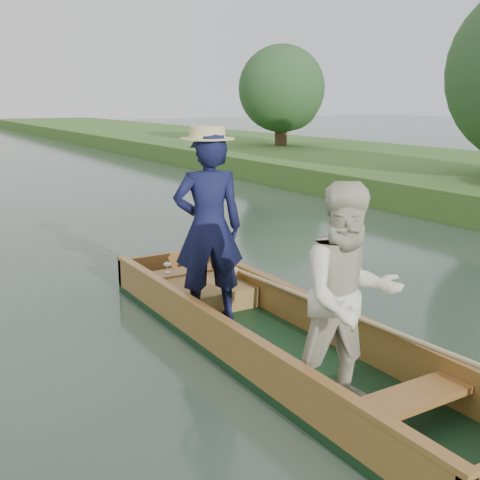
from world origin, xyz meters
TOP-DOWN VIEW (x-y plane):
  - ground at (0.00, 0.00)m, footprint 120.00×120.00m
  - trees_far at (4.69, 8.84)m, footprint 22.55×13.90m
  - punt at (-0.09, -0.04)m, footprint 1.19×5.00m

SIDE VIEW (x-z plane):
  - ground at x=0.00m, z-range 0.00..0.00m
  - punt at x=-0.09m, z-range -0.36..1.63m
  - trees_far at x=4.69m, z-range 0.19..4.88m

